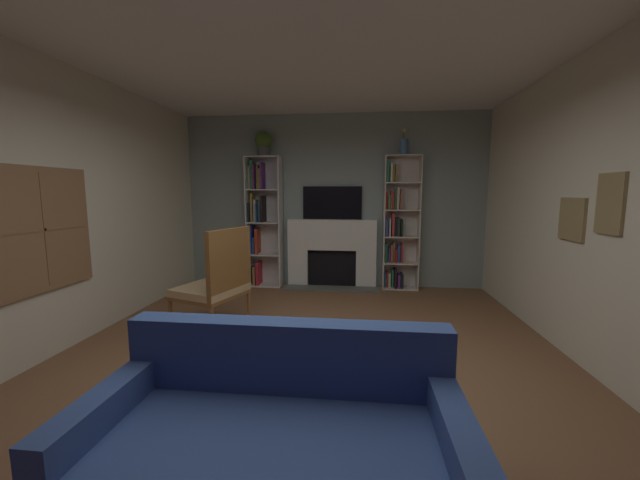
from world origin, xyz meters
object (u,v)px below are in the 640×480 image
object	(u,v)px
vase_with_flowers	(404,146)
potted_plant	(263,143)
couch	(276,455)
armchair	(217,282)
tv	(332,203)
fireplace	(332,252)
bookshelf_left	(261,220)
bookshelf_right	(397,227)
coffee_table	(302,362)

from	to	relation	value
vase_with_flowers	potted_plant	bearing A→B (deg)	-179.99
couch	armchair	distance (m)	2.58
tv	couch	distance (m)	4.59
fireplace	armchair	world-z (taller)	armchair
tv	bookshelf_left	size ratio (longest dim) A/B	0.45
fireplace	bookshelf_left	distance (m)	1.31
bookshelf_right	couch	xyz separation A→B (m)	(-1.00, -4.39, -0.73)
vase_with_flowers	armchair	bearing A→B (deg)	-137.49
bookshelf_left	bookshelf_right	xyz separation A→B (m)	(2.26, 0.02, -0.10)
couch	armchair	bearing A→B (deg)	118.02
bookshelf_left	armchair	size ratio (longest dim) A/B	1.83
tv	fireplace	bearing A→B (deg)	-90.00
fireplace	bookshelf_right	world-z (taller)	bookshelf_right
fireplace	coffee_table	distance (m)	3.56
tv	couch	world-z (taller)	tv
bookshelf_right	coffee_table	distance (m)	3.74
armchair	coffee_table	xyz separation A→B (m)	(1.20, -1.42, -0.20)
fireplace	bookshelf_right	distance (m)	1.15
bookshelf_left	potted_plant	world-z (taller)	potted_plant
tv	armchair	world-z (taller)	tv
bookshelf_left	potted_plant	distance (m)	1.27
bookshelf_left	coffee_table	size ratio (longest dim) A/B	2.55
potted_plant	bookshelf_left	bearing A→B (deg)	160.36
bookshelf_left	potted_plant	bearing A→B (deg)	-19.64
armchair	tv	bearing A→B (deg)	62.58
couch	bookshelf_left	bearing A→B (deg)	106.09
bookshelf_left	armchair	world-z (taller)	bookshelf_left
armchair	coffee_table	bearing A→B (deg)	-49.72
tv	vase_with_flowers	size ratio (longest dim) A/B	2.42
bookshelf_right	couch	bearing A→B (deg)	-102.90
tv	potted_plant	xyz separation A→B (m)	(-1.13, -0.12, 0.98)
armchair	coffee_table	size ratio (longest dim) A/B	1.39
vase_with_flowers	couch	xyz separation A→B (m)	(-1.06, -4.34, -2.00)
bookshelf_left	fireplace	bearing A→B (deg)	1.37
tv	armchair	distance (m)	2.61
bookshelf_right	bookshelf_left	bearing A→B (deg)	-179.38
couch	tv	bearing A→B (deg)	90.82
tv	potted_plant	world-z (taller)	potted_plant
bookshelf_right	armchair	xyz separation A→B (m)	(-2.21, -2.12, -0.45)
fireplace	tv	xyz separation A→B (m)	(0.00, 0.07, 0.82)
tv	bookshelf_left	world-z (taller)	bookshelf_left
bookshelf_left	couch	size ratio (longest dim) A/B	1.20
bookshelf_left	bookshelf_right	bearing A→B (deg)	0.62
bookshelf_right	coffee_table	bearing A→B (deg)	-105.82
fireplace	couch	bearing A→B (deg)	-89.17
coffee_table	bookshelf_right	bearing A→B (deg)	74.18
vase_with_flowers	coffee_table	bearing A→B (deg)	-106.90
armchair	potted_plant	bearing A→B (deg)	89.63
fireplace	vase_with_flowers	xyz separation A→B (m)	(1.13, -0.05, 1.71)
coffee_table	potted_plant	bearing A→B (deg)	108.80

